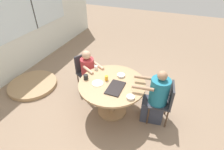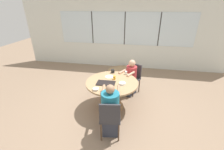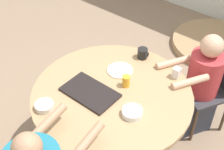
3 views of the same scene
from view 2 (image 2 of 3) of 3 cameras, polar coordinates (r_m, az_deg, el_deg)
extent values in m
plane|color=#8C725B|center=(4.05, 0.00, -11.93)|extent=(16.00, 16.00, 0.00)
cube|color=silver|center=(6.15, 4.86, 15.50)|extent=(8.40, 0.06, 2.80)
cube|color=silver|center=(6.08, 4.88, 17.15)|extent=(5.20, 0.02, 1.22)
cube|color=#333333|center=(6.33, -7.49, 17.36)|extent=(0.04, 0.01, 1.22)
cube|color=#333333|center=(6.07, 4.88, 17.14)|extent=(0.04, 0.01, 1.22)
cube|color=#333333|center=(6.09, 17.64, 16.13)|extent=(0.04, 0.01, 1.22)
cylinder|color=tan|center=(3.65, 0.00, -2.83)|extent=(1.27, 1.27, 0.04)
cylinder|color=tan|center=(3.84, 0.00, -7.74)|extent=(0.14, 0.14, 0.71)
cylinder|color=tan|center=(4.04, 0.00, -11.76)|extent=(0.60, 0.60, 0.03)
cube|color=#333338|center=(3.05, -0.68, -15.69)|extent=(0.45, 0.45, 0.03)
cube|color=#333338|center=(2.77, -0.89, -14.68)|extent=(0.38, 0.09, 0.42)
cylinder|color=#4C3828|center=(3.34, -3.55, -16.65)|extent=(0.03, 0.03, 0.44)
cylinder|color=#4C3828|center=(3.33, 2.54, -16.82)|extent=(0.03, 0.03, 0.44)
cylinder|color=#4C3828|center=(3.10, -4.18, -20.86)|extent=(0.03, 0.03, 0.44)
cylinder|color=#4C3828|center=(3.09, 2.56, -21.07)|extent=(0.03, 0.03, 0.44)
cube|color=#333338|center=(4.44, 7.55, -1.61)|extent=(0.54, 0.54, 0.03)
cube|color=#333338|center=(4.49, 8.95, 1.73)|extent=(0.35, 0.22, 0.42)
cylinder|color=#4C3828|center=(4.35, 8.05, -5.77)|extent=(0.03, 0.03, 0.44)
cylinder|color=#4C3828|center=(4.51, 4.39, -4.38)|extent=(0.03, 0.03, 0.44)
cylinder|color=#4C3828|center=(4.61, 10.31, -4.03)|extent=(0.03, 0.03, 0.44)
cylinder|color=#4C3828|center=(4.76, 6.78, -2.78)|extent=(0.03, 0.03, 0.44)
cube|color=#333847|center=(3.28, -0.56, -17.31)|extent=(0.37, 0.45, 0.46)
cylinder|color=#1E7089|center=(2.91, -0.67, -11.19)|extent=(0.35, 0.35, 0.51)
sphere|color=#A37A5B|center=(2.72, -0.70, -5.41)|extent=(0.17, 0.17, 0.17)
cylinder|color=#A37A5B|center=(3.09, -3.31, -5.77)|extent=(0.11, 0.39, 0.06)
cylinder|color=#A37A5B|center=(3.08, 2.50, -5.89)|extent=(0.11, 0.39, 0.06)
cube|color=#333847|center=(4.47, 6.70, -4.56)|extent=(0.41, 0.44, 0.46)
cylinder|color=#B23338|center=(4.32, 7.43, 0.74)|extent=(0.30, 0.30, 0.41)
sphere|color=tan|center=(4.20, 7.66, 4.46)|extent=(0.19, 0.19, 0.19)
cylinder|color=tan|center=(4.02, 7.16, 0.38)|extent=(0.21, 0.31, 0.06)
cylinder|color=tan|center=(4.15, 4.06, 1.39)|extent=(0.21, 0.31, 0.06)
cube|color=black|center=(3.56, -2.35, -3.12)|extent=(0.43, 0.27, 0.02)
cylinder|color=black|center=(4.09, 0.23, 1.46)|extent=(0.09, 0.09, 0.09)
torus|color=black|center=(4.08, 0.84, 1.42)|extent=(0.01, 0.06, 0.06)
cylinder|color=gold|center=(3.73, 0.92, -1.02)|extent=(0.06, 0.06, 0.10)
cube|color=silver|center=(4.01, 5.33, 0.85)|extent=(0.06, 0.06, 0.09)
cylinder|color=white|center=(3.52, 3.94, -3.23)|extent=(0.15, 0.15, 0.05)
cylinder|color=silver|center=(3.31, -6.19, -5.40)|extent=(0.14, 0.14, 0.04)
cylinder|color=beige|center=(3.87, -1.04, -0.66)|extent=(0.22, 0.22, 0.01)
cylinder|color=tan|center=(5.88, 3.99, 0.86)|extent=(1.16, 1.16, 0.03)
cylinder|color=tan|center=(5.86, 4.00, 1.12)|extent=(1.17, 1.17, 0.03)
cylinder|color=tan|center=(5.85, 4.01, 1.39)|extent=(1.16, 1.16, 0.03)
camera|label=1|loc=(3.71, -48.12, 22.68)|focal=28.00mm
camera|label=3|loc=(1.89, 29.52, 22.41)|focal=50.00mm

